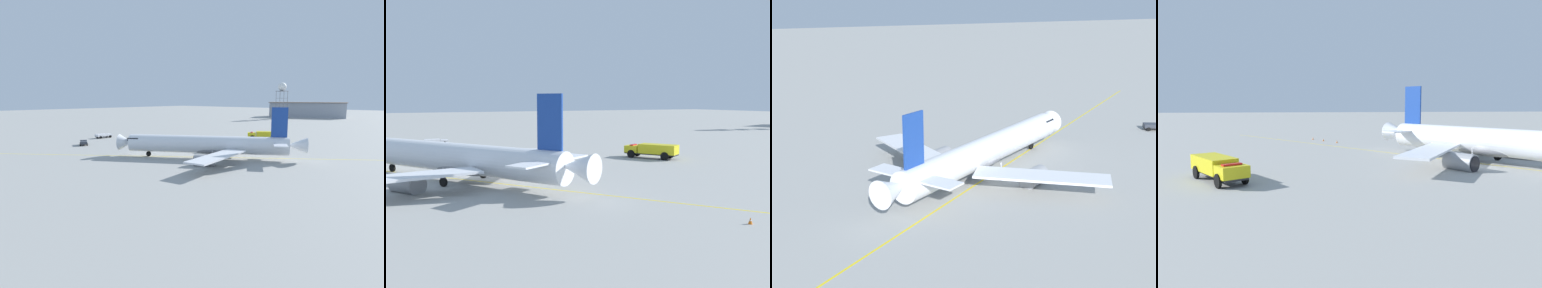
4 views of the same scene
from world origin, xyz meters
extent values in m
plane|color=#9E9E99|center=(0.00, 0.00, 0.00)|extent=(600.00, 600.00, 0.00)
cylinder|color=white|center=(-3.37, -0.60, 2.97)|extent=(20.94, 30.58, 3.71)
cone|color=white|center=(-12.90, 14.73, 2.97)|extent=(4.58, 4.41, 3.53)
cone|color=white|center=(6.31, -16.18, 3.27)|extent=(4.79, 5.06, 3.16)
cube|color=black|center=(-11.74, 12.87, 3.81)|extent=(3.95, 3.70, 0.70)
ellipsoid|color=slate|center=(-2.48, -2.03, 1.95)|extent=(9.24, 12.07, 2.04)
cube|color=#193D93|center=(4.46, -13.19, 7.84)|extent=(1.89, 2.84, 6.04)
cube|color=white|center=(1.71, -14.90, 3.71)|extent=(5.60, 4.83, 0.20)
cube|color=white|center=(7.20, -11.49, 3.71)|extent=(5.60, 4.83, 0.20)
cube|color=white|center=(-9.91, -8.63, 2.32)|extent=(16.31, 6.42, 0.28)
cube|color=white|center=(6.72, 1.71, 2.32)|extent=(12.43, 15.29, 0.28)
cylinder|color=gray|center=(-9.31, -5.08, 0.93)|extent=(3.97, 4.47, 2.28)
cylinder|color=black|center=(-10.35, -3.41, 0.93)|extent=(1.72, 1.15, 1.94)
cylinder|color=gray|center=(3.28, 2.74, 0.93)|extent=(3.97, 4.47, 2.28)
cylinder|color=black|center=(2.24, 4.42, 0.93)|extent=(1.72, 1.15, 1.94)
cylinder|color=#9EA0A5|center=(-10.13, 10.28, 1.44)|extent=(0.20, 0.20, 1.77)
cylinder|color=black|center=(-10.13, 10.28, 0.55)|extent=(0.84, 1.09, 1.10)
cylinder|color=#9EA0A5|center=(-5.25, -3.75, 1.44)|extent=(0.20, 0.20, 1.77)
cylinder|color=black|center=(-5.25, -3.75, 0.55)|extent=(0.84, 1.09, 1.10)
cylinder|color=#9EA0A5|center=(0.28, -0.31, 1.44)|extent=(0.20, 0.20, 1.77)
cylinder|color=black|center=(0.28, -0.31, 0.55)|extent=(0.84, 1.09, 1.10)
cube|color=#232326|center=(-11.53, 35.83, 0.42)|extent=(3.06, 4.03, 0.20)
cube|color=#2D333D|center=(-11.84, 35.24, 0.82)|extent=(2.67, 2.97, 0.60)
cylinder|color=black|center=(-12.86, 35.16, 0.32)|extent=(0.55, 0.70, 0.64)
cylinder|color=black|center=(-11.32, 34.36, 0.32)|extent=(0.55, 0.70, 0.64)
cube|color=yellow|center=(-2.99, 0.73, 0.00)|extent=(82.11, 108.85, 0.01)
camera|label=1|loc=(-54.18, -42.68, 12.84)|focal=29.47mm
camera|label=2|loc=(-12.77, -55.16, 10.23)|focal=39.92mm
camera|label=3|loc=(57.05, -30.26, 23.37)|focal=49.80mm
camera|label=4|loc=(22.96, 45.69, 8.12)|focal=34.90mm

